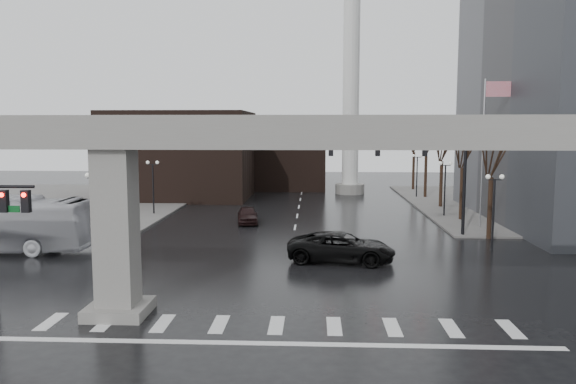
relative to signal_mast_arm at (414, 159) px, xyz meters
name	(u,v)px	position (x,y,z in m)	size (l,w,h in m)	color
ground	(278,317)	(-8.99, -18.80, -5.83)	(160.00, 160.00, 0.00)	black
sidewalk_ne	(547,205)	(17.01, 17.20, -5.75)	(28.00, 36.00, 0.15)	slate
sidewalk_nw	(62,202)	(-34.99, 17.20, -5.75)	(28.00, 36.00, 0.15)	slate
elevated_guideway	(308,159)	(-7.73, -18.80, 1.05)	(48.00, 2.60, 8.70)	gray
building_far_left	(182,155)	(-22.99, 23.20, -0.83)	(16.00, 14.00, 10.00)	black
building_far_mid	(288,159)	(-10.99, 33.20, -1.83)	(10.00, 10.00, 8.00)	black
smokestack	(351,85)	(-2.99, 27.20, 7.52)	(3.60, 3.60, 30.00)	silver
signal_mast_arm	(414,159)	(0.00, 0.00, 0.00)	(12.12, 0.43, 8.00)	black
signal_left_pole	(4,221)	(-21.24, -18.30, -1.76)	(2.30, 0.30, 6.00)	black
flagpole_assembly	(487,136)	(6.30, 3.20, 1.70)	(2.06, 0.12, 12.00)	silver
lamp_right_0	(494,199)	(4.51, -4.80, -2.36)	(1.22, 0.32, 5.11)	black
lamp_right_1	(445,179)	(4.51, 9.20, -2.36)	(1.22, 0.32, 5.11)	black
lamp_right_2	(417,168)	(4.51, 23.20, -2.36)	(1.22, 0.32, 5.11)	black
lamp_left_0	(95,197)	(-22.49, -4.80, -2.36)	(1.22, 0.32, 5.11)	black
lamp_left_1	(153,178)	(-22.49, 9.20, -2.36)	(1.22, 0.32, 5.11)	black
lamp_left_2	(187,167)	(-22.49, 23.20, -2.36)	(1.22, 0.32, 5.11)	black
tree_right_0	(490,201)	(5.54, -0.78, -3.04)	(1.09, 1.58, 7.50)	black
tree_right_1	(462,189)	(5.54, 7.22, -2.98)	(1.09, 1.61, 7.67)	black
tree_right_2	(441,179)	(5.54, 15.22, -2.91)	(1.10, 1.63, 7.85)	black
tree_right_3	(426,173)	(5.54, 23.22, -2.85)	(1.11, 1.66, 8.02)	black
tree_right_4	(414,167)	(5.54, 31.22, -2.79)	(1.12, 1.69, 8.19)	black
pickup_truck	(341,247)	(-5.76, -8.53, -4.92)	(3.00, 6.52, 1.81)	black
far_car	(248,215)	(-13.13, 5.01, -5.11)	(1.69, 4.21, 1.43)	black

